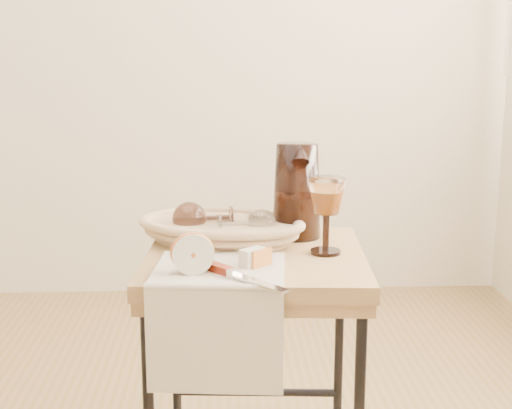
{
  "coord_description": "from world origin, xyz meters",
  "views": [
    {
      "loc": [
        0.51,
        -1.48,
        1.11
      ],
      "look_at": [
        0.58,
        0.13,
        0.77
      ],
      "focal_mm": 50.87,
      "sensor_mm": 36.0,
      "label": 1
    }
  ],
  "objects_px": {
    "side_table": "(256,380)",
    "bread_basket": "(221,230)",
    "goblet_lying_a": "(207,218)",
    "goblet_lying_b": "(244,224)",
    "pitcher": "(297,191)",
    "tea_towel": "(220,269)",
    "table_knife": "(237,273)",
    "apple_half": "(192,252)",
    "wine_goblet": "(326,215)"
  },
  "relations": [
    {
      "from": "side_table",
      "to": "wine_goblet",
      "type": "bearing_deg",
      "value": -5.0
    },
    {
      "from": "goblet_lying_b",
      "to": "pitcher",
      "type": "xyz_separation_m",
      "value": [
        0.14,
        0.05,
        0.07
      ]
    },
    {
      "from": "wine_goblet",
      "to": "tea_towel",
      "type": "bearing_deg",
      "value": -153.94
    },
    {
      "from": "apple_half",
      "to": "table_knife",
      "type": "bearing_deg",
      "value": -34.3
    },
    {
      "from": "tea_towel",
      "to": "bread_basket",
      "type": "relative_size",
      "value": 0.75
    },
    {
      "from": "table_knife",
      "to": "goblet_lying_a",
      "type": "bearing_deg",
      "value": 150.63
    },
    {
      "from": "side_table",
      "to": "tea_towel",
      "type": "distance_m",
      "value": 0.36
    },
    {
      "from": "bread_basket",
      "to": "goblet_lying_b",
      "type": "bearing_deg",
      "value": -4.1
    },
    {
      "from": "tea_towel",
      "to": "bread_basket",
      "type": "height_order",
      "value": "bread_basket"
    },
    {
      "from": "side_table",
      "to": "pitcher",
      "type": "distance_m",
      "value": 0.48
    },
    {
      "from": "goblet_lying_b",
      "to": "table_knife",
      "type": "bearing_deg",
      "value": -102.69
    },
    {
      "from": "goblet_lying_a",
      "to": "pitcher",
      "type": "relative_size",
      "value": 0.5
    },
    {
      "from": "goblet_lying_b",
      "to": "wine_goblet",
      "type": "xyz_separation_m",
      "value": [
        0.19,
        -0.11,
        0.04
      ]
    },
    {
      "from": "apple_half",
      "to": "goblet_lying_a",
      "type": "bearing_deg",
      "value": 76.47
    },
    {
      "from": "tea_towel",
      "to": "goblet_lying_a",
      "type": "height_order",
      "value": "goblet_lying_a"
    },
    {
      "from": "side_table",
      "to": "bread_basket",
      "type": "bearing_deg",
      "value": 125.44
    },
    {
      "from": "tea_towel",
      "to": "pitcher",
      "type": "distance_m",
      "value": 0.36
    },
    {
      "from": "goblet_lying_b",
      "to": "wine_goblet",
      "type": "relative_size",
      "value": 0.64
    },
    {
      "from": "tea_towel",
      "to": "goblet_lying_b",
      "type": "relative_size",
      "value": 2.41
    },
    {
      "from": "side_table",
      "to": "table_knife",
      "type": "height_order",
      "value": "table_knife"
    },
    {
      "from": "tea_towel",
      "to": "table_knife",
      "type": "relative_size",
      "value": 1.11
    },
    {
      "from": "pitcher",
      "to": "apple_half",
      "type": "relative_size",
      "value": 2.96
    },
    {
      "from": "goblet_lying_b",
      "to": "table_knife",
      "type": "relative_size",
      "value": 0.46
    },
    {
      "from": "goblet_lying_b",
      "to": "wine_goblet",
      "type": "height_order",
      "value": "wine_goblet"
    },
    {
      "from": "side_table",
      "to": "goblet_lying_b",
      "type": "relative_size",
      "value": 5.57
    },
    {
      "from": "wine_goblet",
      "to": "side_table",
      "type": "bearing_deg",
      "value": 175.0
    },
    {
      "from": "apple_half",
      "to": "wine_goblet",
      "type": "bearing_deg",
      "value": 17.9
    },
    {
      "from": "goblet_lying_a",
      "to": "goblet_lying_b",
      "type": "relative_size",
      "value": 1.19
    },
    {
      "from": "bread_basket",
      "to": "goblet_lying_b",
      "type": "xyz_separation_m",
      "value": [
        0.06,
        -0.02,
        0.02
      ]
    },
    {
      "from": "bread_basket",
      "to": "wine_goblet",
      "type": "xyz_separation_m",
      "value": [
        0.24,
        -0.13,
        0.06
      ]
    },
    {
      "from": "wine_goblet",
      "to": "table_knife",
      "type": "distance_m",
      "value": 0.3
    },
    {
      "from": "pitcher",
      "to": "goblet_lying_b",
      "type": "bearing_deg",
      "value": -154.06
    },
    {
      "from": "goblet_lying_b",
      "to": "table_knife",
      "type": "distance_m",
      "value": 0.3
    },
    {
      "from": "bread_basket",
      "to": "pitcher",
      "type": "xyz_separation_m",
      "value": [
        0.19,
        0.03,
        0.09
      ]
    },
    {
      "from": "goblet_lying_b",
      "to": "bread_basket",
      "type": "bearing_deg",
      "value": 149.75
    },
    {
      "from": "goblet_lying_a",
      "to": "wine_goblet",
      "type": "bearing_deg",
      "value": 145.58
    },
    {
      "from": "tea_towel",
      "to": "goblet_lying_a",
      "type": "bearing_deg",
      "value": 101.9
    },
    {
      "from": "side_table",
      "to": "wine_goblet",
      "type": "xyz_separation_m",
      "value": [
        0.16,
        -0.01,
        0.41
      ]
    },
    {
      "from": "side_table",
      "to": "goblet_lying_b",
      "type": "distance_m",
      "value": 0.38
    },
    {
      "from": "tea_towel",
      "to": "apple_half",
      "type": "relative_size",
      "value": 2.98
    },
    {
      "from": "bread_basket",
      "to": "table_knife",
      "type": "height_order",
      "value": "bread_basket"
    },
    {
      "from": "pitcher",
      "to": "table_knife",
      "type": "distance_m",
      "value": 0.4
    },
    {
      "from": "pitcher",
      "to": "goblet_lying_a",
      "type": "bearing_deg",
      "value": -172.09
    },
    {
      "from": "wine_goblet",
      "to": "apple_half",
      "type": "distance_m",
      "value": 0.34
    },
    {
      "from": "pitcher",
      "to": "bread_basket",
      "type": "bearing_deg",
      "value": -166.46
    },
    {
      "from": "goblet_lying_b",
      "to": "apple_half",
      "type": "height_order",
      "value": "apple_half"
    },
    {
      "from": "tea_towel",
      "to": "bread_basket",
      "type": "distance_m",
      "value": 0.25
    },
    {
      "from": "goblet_lying_b",
      "to": "apple_half",
      "type": "bearing_deg",
      "value": -122.79
    },
    {
      "from": "pitcher",
      "to": "table_knife",
      "type": "relative_size",
      "value": 1.1
    },
    {
      "from": "bread_basket",
      "to": "table_knife",
      "type": "xyz_separation_m",
      "value": [
        0.03,
        -0.32,
        -0.01
      ]
    }
  ]
}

